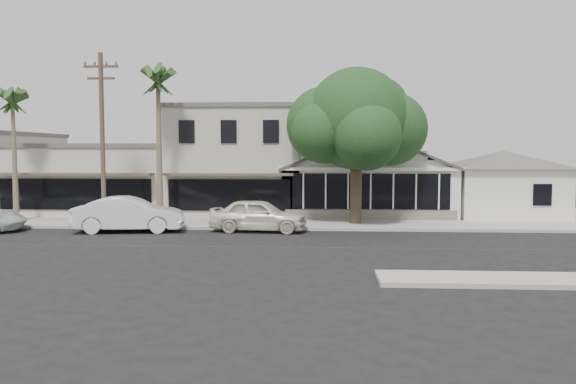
# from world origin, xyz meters

# --- Properties ---
(ground) EXTENTS (140.00, 140.00, 0.00)m
(ground) POSITION_xyz_m (0.00, 0.00, 0.00)
(ground) COLOR black
(ground) RESTS_ON ground
(sidewalk_north) EXTENTS (90.00, 3.50, 0.15)m
(sidewalk_north) POSITION_xyz_m (-8.00, 6.75, 0.07)
(sidewalk_north) COLOR #9E9991
(sidewalk_north) RESTS_ON ground
(corner_shop) EXTENTS (10.40, 8.60, 5.10)m
(corner_shop) POSITION_xyz_m (5.00, 12.47, 2.62)
(corner_shop) COLOR white
(corner_shop) RESTS_ON ground
(side_cottage) EXTENTS (6.00, 6.00, 3.00)m
(side_cottage) POSITION_xyz_m (13.20, 11.50, 1.50)
(side_cottage) COLOR white
(side_cottage) RESTS_ON ground
(row_building_near) EXTENTS (8.00, 10.00, 6.50)m
(row_building_near) POSITION_xyz_m (-3.00, 13.50, 3.25)
(row_building_near) COLOR #B9B5A7
(row_building_near) RESTS_ON ground
(row_building_midnear) EXTENTS (10.00, 10.00, 4.20)m
(row_building_midnear) POSITION_xyz_m (-12.00, 13.50, 2.10)
(row_building_midnear) COLOR beige
(row_building_midnear) RESTS_ON ground
(utility_pole) EXTENTS (1.80, 0.24, 9.00)m
(utility_pole) POSITION_xyz_m (-9.00, 5.20, 4.79)
(utility_pole) COLOR brown
(utility_pole) RESTS_ON ground
(car_0) EXTENTS (4.95, 2.33, 1.64)m
(car_0) POSITION_xyz_m (-0.87, 4.53, 0.82)
(car_0) COLOR silver
(car_0) RESTS_ON ground
(car_1) EXTENTS (5.51, 2.56, 1.75)m
(car_1) POSITION_xyz_m (-7.26, 4.01, 0.87)
(car_1) COLOR white
(car_1) RESTS_ON ground
(shade_tree) EXTENTS (7.58, 6.85, 8.41)m
(shade_tree) POSITION_xyz_m (4.02, 7.14, 5.54)
(shade_tree) COLOR brown
(shade_tree) RESTS_ON ground
(palm_east) EXTENTS (3.19, 3.19, 8.95)m
(palm_east) POSITION_xyz_m (-6.51, 6.74, 7.70)
(palm_east) COLOR #726651
(palm_east) RESTS_ON ground
(palm_mid) EXTENTS (2.78, 2.78, 7.77)m
(palm_mid) POSITION_xyz_m (-14.59, 6.78, 6.68)
(palm_mid) COLOR #726651
(palm_mid) RESTS_ON ground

